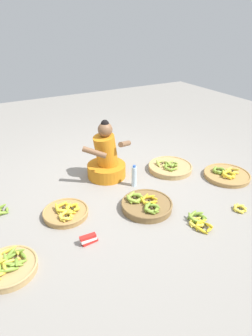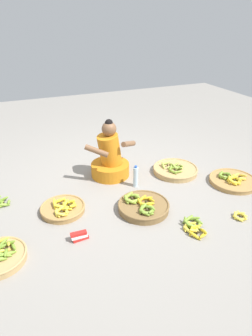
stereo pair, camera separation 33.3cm
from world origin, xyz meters
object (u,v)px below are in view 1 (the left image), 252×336
at_px(banana_basket_near_bicycle, 227,175).
at_px(loose_bananas_mid_left, 240,208).
at_px(water_bottle, 134,176).
at_px(banana_basket_mid_right, 170,167).
at_px(banana_basket_back_left, 147,205).
at_px(loose_bananas_back_right, 199,221).
at_px(vendor_woman_front, 106,159).
at_px(banana_basket_front_right, 66,212).
at_px(banana_basket_back_center, 8,267).
at_px(packet_carton_stack, 89,239).

distance_m(banana_basket_near_bicycle, loose_bananas_mid_left, 0.76).
distance_m(loose_bananas_mid_left, water_bottle, 1.31).
relative_size(banana_basket_near_bicycle, water_bottle, 2.10).
bearing_deg(banana_basket_mid_right, banana_basket_near_bicycle, -44.68).
xyz_separation_m(loose_bananas_mid_left, water_bottle, (-0.78, 1.04, 0.12)).
bearing_deg(loose_bananas_mid_left, banana_basket_back_left, 149.52).
distance_m(banana_basket_near_bicycle, loose_bananas_back_right, 1.16).
bearing_deg(banana_basket_mid_right, water_bottle, -169.73).
relative_size(vendor_woman_front, loose_bananas_back_right, 2.21).
bearing_deg(vendor_woman_front, water_bottle, -63.01).
distance_m(banana_basket_mid_right, loose_bananas_back_right, 1.21).
height_order(banana_basket_front_right, water_bottle, water_bottle).
distance_m(vendor_woman_front, banana_basket_back_center, 1.84).
xyz_separation_m(vendor_woman_front, banana_basket_mid_right, (0.87, -0.28, -0.21)).
relative_size(banana_basket_near_bicycle, loose_bananas_mid_left, 3.49).
xyz_separation_m(banana_basket_front_right, loose_bananas_mid_left, (1.76, -0.86, -0.02)).
bearing_deg(banana_basket_front_right, vendor_woman_front, 36.84).
relative_size(vendor_woman_front, banana_basket_front_right, 1.61).
relative_size(vendor_woman_front, banana_basket_back_left, 1.38).
relative_size(banana_basket_mid_right, banana_basket_back_left, 1.06).
relative_size(banana_basket_front_right, banana_basket_near_bicycle, 0.81).
xyz_separation_m(vendor_woman_front, banana_basket_near_bicycle, (1.42, -0.82, -0.22)).
relative_size(banana_basket_mid_right, banana_basket_back_center, 1.26).
bearing_deg(banana_basket_back_center, packet_carton_stack, -0.64).
bearing_deg(banana_basket_near_bicycle, loose_bananas_back_right, -150.27).
height_order(loose_bananas_mid_left, loose_bananas_back_right, loose_bananas_back_right).
bearing_deg(banana_basket_back_left, banana_basket_mid_right, 38.15).
bearing_deg(packet_carton_stack, banana_basket_near_bicycle, 7.64).
relative_size(banana_basket_front_right, banana_basket_back_center, 1.02).
bearing_deg(banana_basket_back_left, banana_basket_near_bicycle, 3.54).
height_order(banana_basket_front_right, banana_basket_back_left, banana_basket_back_left).
bearing_deg(banana_basket_front_right, banana_basket_back_left, -20.77).
bearing_deg(banana_basket_mid_right, banana_basket_back_center, -160.53).
bearing_deg(banana_basket_mid_right, loose_bananas_back_right, -112.35).
distance_m(banana_basket_mid_right, banana_basket_back_left, 1.02).
bearing_deg(loose_bananas_back_right, packet_carton_stack, 165.56).
xyz_separation_m(banana_basket_near_bicycle, packet_carton_stack, (-2.14, -0.29, 0.01)).
xyz_separation_m(water_bottle, packet_carton_stack, (-0.92, -0.71, -0.09)).
xyz_separation_m(banana_basket_mid_right, banana_basket_front_right, (-1.64, -0.31, -0.00)).
xyz_separation_m(vendor_woman_front, banana_basket_front_right, (-0.78, -0.58, -0.21)).
height_order(banana_basket_back_left, banana_basket_near_bicycle, banana_basket_back_left).
distance_m(banana_basket_back_left, packet_carton_stack, 0.82).
height_order(water_bottle, packet_carton_stack, water_bottle).
bearing_deg(banana_basket_back_center, loose_bananas_back_right, -9.10).
height_order(banana_basket_back_center, water_bottle, water_bottle).
xyz_separation_m(banana_basket_back_center, water_bottle, (1.66, 0.70, 0.09)).
height_order(vendor_woman_front, banana_basket_back_left, vendor_woman_front).
bearing_deg(water_bottle, banana_basket_front_right, -169.22).
distance_m(loose_bananas_mid_left, loose_bananas_back_right, 0.58).
xyz_separation_m(banana_basket_back_left, banana_basket_near_bicycle, (1.35, 0.08, -0.01)).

